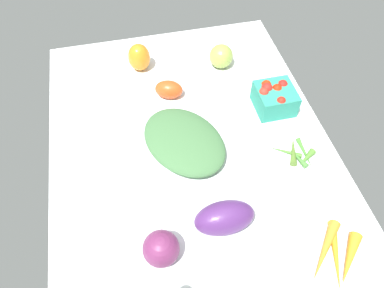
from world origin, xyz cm
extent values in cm
cube|color=white|center=(0.00, 0.00, 1.00)|extent=(104.00, 76.00, 2.00)
ellipsoid|color=#E04C1D|center=(21.01, 2.29, 4.76)|extent=(8.15, 9.80, 5.51)
ellipsoid|color=orange|center=(35.51, 9.04, 6.57)|extent=(9.71, 9.71, 9.14)
ellipsoid|color=#427042|center=(1.10, 1.92, 4.54)|extent=(31.56, 28.41, 5.09)
sphere|color=#6F2A57|center=(-27.47, 13.14, 6.04)|extent=(8.09, 8.09, 8.09)
cube|color=teal|center=(9.60, -26.88, 5.46)|extent=(10.82, 10.82, 6.92)
sphere|color=red|center=(5.63, -26.69, 8.63)|extent=(2.57, 2.57, 2.57)
sphere|color=red|center=(10.63, -27.41, 8.38)|extent=(2.89, 2.89, 2.89)
sphere|color=red|center=(11.86, -29.64, 8.31)|extent=(2.97, 2.97, 2.97)
sphere|color=red|center=(9.91, -23.12, 8.71)|extent=(2.80, 2.80, 2.80)
sphere|color=red|center=(11.31, -24.56, 8.60)|extent=(3.27, 3.27, 3.27)
sphere|color=red|center=(12.61, -24.86, 8.53)|extent=(2.95, 2.95, 2.95)
ellipsoid|color=#532A6B|center=(-23.54, -2.12, 5.89)|extent=(7.83, 14.11, 7.78)
cone|color=#54792D|center=(-7.51, -26.17, 2.95)|extent=(9.12, 5.06, 1.89)
cone|color=#4C873B|center=(-10.01, -26.61, 2.79)|extent=(6.53, 3.56, 1.57)
cone|color=#508631|center=(-10.58, -28.61, 2.97)|extent=(5.05, 6.25, 1.95)
cone|color=#4A8B35|center=(-8.70, -29.08, 2.61)|extent=(9.63, 1.34, 1.23)
cone|color=#4E8930|center=(-7.12, -24.21, 2.62)|extent=(5.69, 7.99, 1.23)
sphere|color=#97B048|center=(31.05, -16.75, 5.82)|extent=(7.63, 7.63, 7.63)
cone|color=orange|center=(-34.98, -22.18, 3.32)|extent=(12.83, 12.30, 2.63)
cone|color=orange|center=(-36.39, -24.24, 3.01)|extent=(15.42, 7.27, 2.03)
cone|color=orange|center=(-37.96, -26.55, 3.47)|extent=(11.22, 10.27, 2.93)
camera|label=1|loc=(-57.55, 13.26, 81.85)|focal=34.10mm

